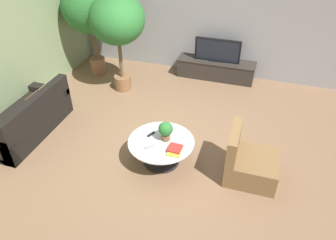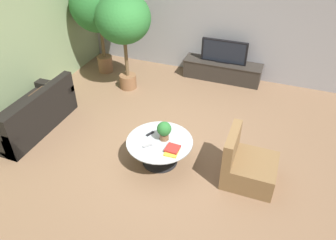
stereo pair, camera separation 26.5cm
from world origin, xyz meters
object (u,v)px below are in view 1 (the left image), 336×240
Objects in this scene: coffee_table at (161,147)px; potted_palm_tall at (90,8)px; media_console at (216,69)px; potted_palm_corner at (117,21)px; television at (218,50)px; potted_plant_tabletop at (166,130)px; couch_by_wall at (28,120)px; armchair_wicker at (249,163)px.

potted_palm_tall is at bearing 133.99° from coffee_table.
media_console is 2.66m from potted_palm_corner.
television is 3.22m from potted_plant_tabletop.
television is at bearing -90.00° from media_console.
television is 2.44m from potted_palm_corner.
couch_by_wall is (-2.96, -3.25, -0.42)m from television.
armchair_wicker is (4.09, 0.08, -0.02)m from couch_by_wall.
couch_by_wall is (-2.96, -3.25, 0.06)m from media_console.
potted_palm_tall is 6.85× the size of potted_plant_tabletop.
television is 0.98× the size of coffee_table.
couch_by_wall reaches higher than potted_plant_tabletop.
couch_by_wall is 2.15× the size of armchair_wicker.
potted_palm_corner is at bearing -31.17° from potted_palm_tall.
television is 0.47× the size of potted_palm_tall.
potted_palm_corner is at bearing 153.91° from couch_by_wall.
potted_palm_corner reaches higher than coffee_table.
potted_palm_tall reaches higher than armchair_wicker.
potted_palm_corner is (-1.95, -1.18, 1.36)m from media_console.
media_console is 2.17× the size of armchair_wicker.
potted_palm_corner is (-3.08, 1.99, 1.32)m from armchair_wicker.
potted_palm_tall reaches higher than coffee_table.
armchair_wicker is 4.93m from potted_palm_tall.
potted_palm_tall is at bearing -167.65° from television.
potted_palm_corner is (-1.95, -1.18, 0.88)m from television.
couch_by_wall is at bearing -132.32° from television.
armchair_wicker is 3.90m from potted_palm_corner.
television is (0.00, -0.00, 0.48)m from media_console.
couch_by_wall is at bearing 91.11° from armchair_wicker.
armchair_wicker is 2.57× the size of potted_plant_tabletop.
media_console is 0.86× the size of potted_palm_corner.
potted_palm_corner is at bearing -148.74° from television.
potted_palm_tall is at bearing 135.38° from potted_plant_tabletop.
couch_by_wall reaches higher than coffee_table.
couch_by_wall is 2.73m from potted_plant_tabletop.
coffee_table is 1.44m from armchair_wicker.
potted_palm_tall reaches higher than potted_palm_corner.
couch_by_wall is at bearing 179.45° from coffee_table.
potted_plant_tabletop is at bearing -44.62° from potted_palm_tall.
television is 3.40m from armchair_wicker.
potted_plant_tabletop is at bearing 53.00° from coffee_table.
potted_palm_tall reaches higher than television.
coffee_table is 0.51× the size of potted_palm_corner.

